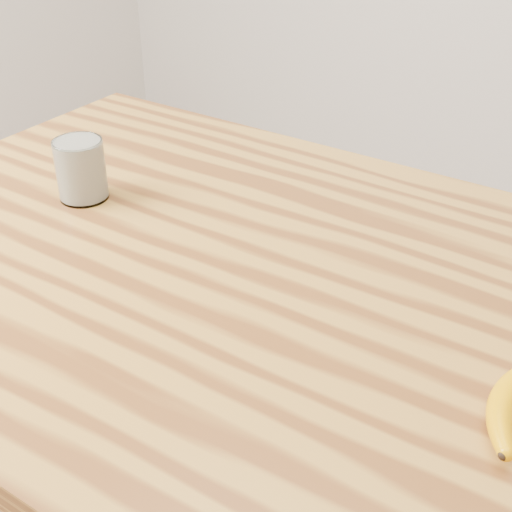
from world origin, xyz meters
The scene contains 2 objects.
table centered at (0.00, 0.00, 0.77)m, with size 1.20×0.80×0.90m.
smoothie_glass centered at (-0.32, 0.03, 0.95)m, with size 0.07×0.07×0.09m.
Camera 1 is at (0.43, -0.62, 1.40)m, focal length 50.00 mm.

